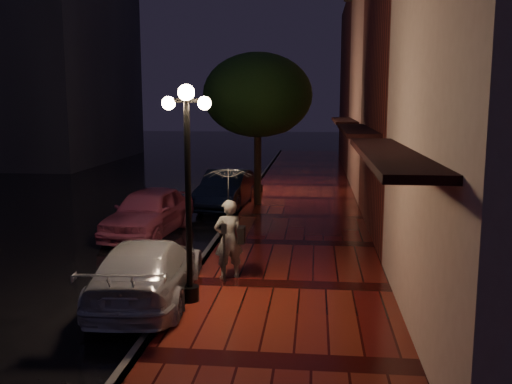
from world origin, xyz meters
The scene contains 14 objects.
ground centered at (0.00, 0.00, 0.00)m, with size 120.00×120.00×0.00m, color black.
sidewalk centered at (2.25, 0.00, 0.07)m, with size 4.50×60.00×0.15m, color #440D0C.
curb centered at (0.00, 0.00, 0.07)m, with size 0.25×60.00×0.15m, color #595451.
storefront_mid centered at (7.00, 2.00, 5.50)m, with size 5.00×8.00×11.00m, color #511914.
storefront_far centered at (7.00, 10.00, 4.50)m, with size 5.00×8.00×9.00m, color #8C5951.
storefront_extra centered at (7.00, 20.00, 5.00)m, with size 5.00×12.00×10.00m, color #511914.
streetlamp_near centered at (0.35, -5.00, 2.60)m, with size 0.96×0.36×4.31m.
streetlamp_far centered at (0.35, 9.00, 2.60)m, with size 0.96×0.36×4.31m.
street_tree centered at (0.61, 5.99, 4.24)m, with size 4.16×4.16×5.80m.
pink_car centered at (-2.28, 1.03, 0.75)m, with size 1.77×4.40×1.50m, color #C04F71.
navy_car centered at (-0.60, 5.77, 0.74)m, with size 1.56×4.48×1.48m, color black.
silver_car centered at (-0.60, -4.75, 0.66)m, with size 1.86×4.57×1.33m, color #B4B3BC.
woman_with_umbrella centered at (0.91, -3.45, 1.83)m, with size 1.05×1.07×2.54m.
parking_meter centered at (0.85, -3.76, 0.96)m, with size 0.13×0.11×1.34m.
Camera 1 is at (2.82, -15.83, 4.16)m, focal length 40.00 mm.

